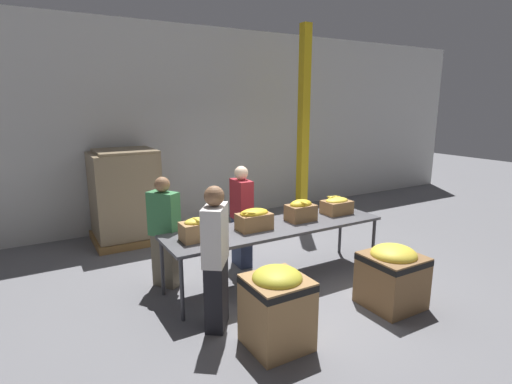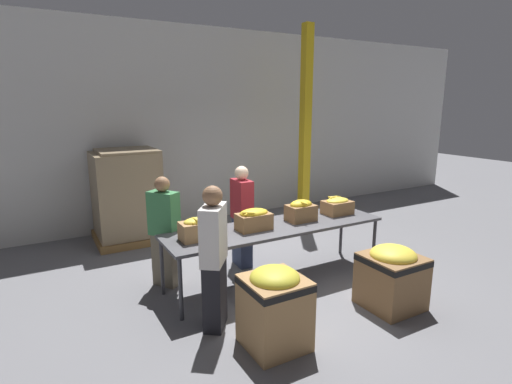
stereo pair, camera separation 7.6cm
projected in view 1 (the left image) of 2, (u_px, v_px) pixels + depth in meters
ground_plane at (276, 280)px, 5.73m from camera, size 30.00×30.00×0.00m
wall_back at (186, 127)px, 8.21m from camera, size 16.00×0.08×4.00m
sorting_table at (276, 229)px, 5.56m from camera, size 3.17×0.86×0.82m
banana_box_0 at (198, 229)px, 4.95m from camera, size 0.42×0.27×0.30m
banana_box_1 at (254, 219)px, 5.35m from camera, size 0.46×0.29×0.29m
banana_box_2 at (301, 210)px, 5.76m from camera, size 0.40×0.33×0.31m
banana_box_3 at (337, 205)px, 6.13m from camera, size 0.42×0.33×0.28m
volunteer_0 at (216, 259)px, 4.37m from camera, size 0.44×0.48×1.64m
volunteer_1 at (165, 233)px, 5.41m from camera, size 0.40×0.46×1.54m
volunteer_2 at (242, 217)px, 6.10m from camera, size 0.23×0.43×1.57m
donation_bin_0 at (277, 305)px, 4.10m from camera, size 0.61×0.61×0.87m
donation_bin_1 at (392, 274)px, 4.94m from camera, size 0.66×0.66×0.79m
support_pillar at (303, 127)px, 8.15m from camera, size 0.18×0.18×4.00m
pallet_stack_0 at (128, 196)px, 7.24m from camera, size 1.09×1.09×1.68m
pallet_stack_1 at (123, 198)px, 7.19m from camera, size 1.13×1.13×1.63m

